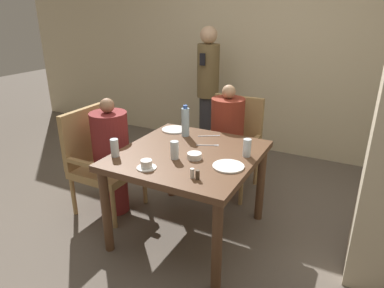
# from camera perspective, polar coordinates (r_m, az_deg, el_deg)

# --- Properties ---
(ground_plane) EXTENTS (16.00, 16.00, 0.00)m
(ground_plane) POSITION_cam_1_polar(r_m,az_deg,el_deg) (3.01, -0.49, -14.49)
(ground_plane) COLOR #60564C
(wall_back) EXTENTS (8.00, 0.06, 2.80)m
(wall_back) POSITION_cam_1_polar(r_m,az_deg,el_deg) (4.45, 12.95, 16.29)
(wall_back) COLOR beige
(wall_back) RESTS_ON ground_plane
(dining_table) EXTENTS (1.03, 1.08, 0.74)m
(dining_table) POSITION_cam_1_polar(r_m,az_deg,el_deg) (2.68, -0.53, -3.31)
(dining_table) COLOR brown
(dining_table) RESTS_ON ground_plane
(chair_left_side) EXTENTS (0.53, 0.53, 0.95)m
(chair_left_side) POSITION_cam_1_polar(r_m,az_deg,el_deg) (3.24, -15.16, -2.30)
(chair_left_side) COLOR #A88451
(chair_left_side) RESTS_ON ground_plane
(diner_in_left_chair) EXTENTS (0.32, 0.32, 1.08)m
(diner_in_left_chair) POSITION_cam_1_polar(r_m,az_deg,el_deg) (3.13, -13.23, -1.96)
(diner_in_left_chair) COLOR maroon
(diner_in_left_chair) RESTS_ON ground_plane
(chair_far_side) EXTENTS (0.53, 0.53, 0.95)m
(chair_far_side) POSITION_cam_1_polar(r_m,az_deg,el_deg) (3.54, 6.68, 0.39)
(chair_far_side) COLOR #A88451
(chair_far_side) RESTS_ON ground_plane
(diner_in_far_chair) EXTENTS (0.32, 0.32, 1.12)m
(diner_in_far_chair) POSITION_cam_1_polar(r_m,az_deg,el_deg) (3.38, 5.83, 0.72)
(diner_in_far_chair) COLOR maroon
(diner_in_far_chair) RESTS_ON ground_plane
(standing_host) EXTENTS (0.27, 0.31, 1.59)m
(standing_host) POSITION_cam_1_polar(r_m,az_deg,el_deg) (4.31, 2.66, 9.30)
(standing_host) COLOR #2D2D33
(standing_host) RESTS_ON ground_plane
(plate_main_left) EXTENTS (0.22, 0.22, 0.01)m
(plate_main_left) POSITION_cam_1_polar(r_m,az_deg,el_deg) (3.13, -2.99, 2.41)
(plate_main_left) COLOR white
(plate_main_left) RESTS_ON dining_table
(plate_main_right) EXTENTS (0.22, 0.22, 0.01)m
(plate_main_right) POSITION_cam_1_polar(r_m,az_deg,el_deg) (2.41, 6.08, -3.70)
(plate_main_right) COLOR white
(plate_main_right) RESTS_ON dining_table
(teacup_with_saucer) EXTENTS (0.14, 0.14, 0.06)m
(teacup_with_saucer) POSITION_cam_1_polar(r_m,az_deg,el_deg) (2.40, -7.59, -3.47)
(teacup_with_saucer) COLOR white
(teacup_with_saucer) RESTS_ON dining_table
(bowl_small) EXTENTS (0.11, 0.11, 0.04)m
(bowl_small) POSITION_cam_1_polar(r_m,az_deg,el_deg) (2.53, 0.40, -1.98)
(bowl_small) COLOR white
(bowl_small) RESTS_ON dining_table
(water_bottle) EXTENTS (0.07, 0.07, 0.27)m
(water_bottle) POSITION_cam_1_polar(r_m,az_deg,el_deg) (2.95, -1.11, 3.73)
(water_bottle) COLOR #A3C6DB
(water_bottle) RESTS_ON dining_table
(glass_tall_near) EXTENTS (0.06, 0.06, 0.14)m
(glass_tall_near) POSITION_cam_1_polar(r_m,az_deg,el_deg) (2.61, -12.77, -0.62)
(glass_tall_near) COLOR silver
(glass_tall_near) RESTS_ON dining_table
(glass_tall_mid) EXTENTS (0.06, 0.06, 0.14)m
(glass_tall_mid) POSITION_cam_1_polar(r_m,az_deg,el_deg) (2.58, 9.15, -0.62)
(glass_tall_mid) COLOR silver
(glass_tall_mid) RESTS_ON dining_table
(glass_tall_far) EXTENTS (0.06, 0.06, 0.14)m
(glass_tall_far) POSITION_cam_1_polar(r_m,az_deg,el_deg) (2.51, -2.93, -1.02)
(glass_tall_far) COLOR silver
(glass_tall_far) RESTS_ON dining_table
(salt_shaker) EXTENTS (0.03, 0.03, 0.07)m
(salt_shaker) POSITION_cam_1_polar(r_m,az_deg,el_deg) (2.24, 0.03, -4.89)
(salt_shaker) COLOR white
(salt_shaker) RESTS_ON dining_table
(pepper_shaker) EXTENTS (0.03, 0.03, 0.06)m
(pepper_shaker) POSITION_cam_1_polar(r_m,az_deg,el_deg) (2.23, 0.93, -5.14)
(pepper_shaker) COLOR #4C3D2D
(pepper_shaker) RESTS_ON dining_table
(fork_beside_plate) EXTENTS (0.17, 0.09, 0.00)m
(fork_beside_plate) POSITION_cam_1_polar(r_m,az_deg,el_deg) (2.78, 3.03, -0.21)
(fork_beside_plate) COLOR silver
(fork_beside_plate) RESTS_ON dining_table
(knife_beside_plate) EXTENTS (0.17, 0.12, 0.00)m
(knife_beside_plate) POSITION_cam_1_polar(r_m,az_deg,el_deg) (2.98, 3.07, 1.38)
(knife_beside_plate) COLOR silver
(knife_beside_plate) RESTS_ON dining_table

